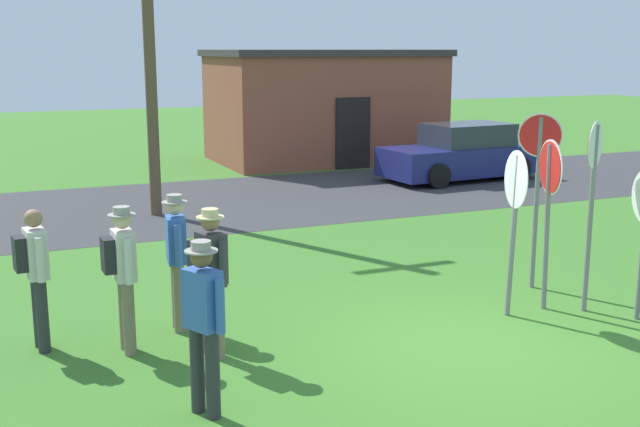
{
  "coord_description": "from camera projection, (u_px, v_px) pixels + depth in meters",
  "views": [
    {
      "loc": [
        -5.07,
        -7.4,
        3.49
      ],
      "look_at": [
        -0.97,
        2.16,
        1.3
      ],
      "focal_mm": 44.12,
      "sensor_mm": 36.0,
      "label": 1
    }
  ],
  "objects": [
    {
      "name": "stop_sign_low_front",
      "position": [
        538.0,
        174.0,
        11.36
      ],
      "size": [
        0.5,
        0.4,
        2.58
      ],
      "color": "slate",
      "rests_on": "ground"
    },
    {
      "name": "stop_sign_rear_left",
      "position": [
        549.0,
        195.0,
        10.43
      ],
      "size": [
        0.23,
        0.71,
        2.32
      ],
      "color": "slate",
      "rests_on": "ground"
    },
    {
      "name": "person_in_teal",
      "position": [
        35.0,
        269.0,
        9.09
      ],
      "size": [
        0.38,
        0.57,
        1.69
      ],
      "color": "#2D2D33",
      "rests_on": "ground"
    },
    {
      "name": "person_near_signs",
      "position": [
        203.0,
        318.0,
        7.44
      ],
      "size": [
        0.36,
        0.52,
        1.74
      ],
      "color": "#2D2D33",
      "rests_on": "ground"
    },
    {
      "name": "person_on_left",
      "position": [
        210.0,
        272.0,
        8.89
      ],
      "size": [
        0.42,
        0.55,
        1.74
      ],
      "color": "#7A6B56",
      "rests_on": "ground"
    },
    {
      "name": "building_background",
      "position": [
        324.0,
        105.0,
        24.82
      ],
      "size": [
        6.92,
        4.41,
        3.46
      ],
      "color": "brown",
      "rests_on": "ground"
    },
    {
      "name": "ground_plane",
      "position": [
        467.0,
        348.0,
        9.33
      ],
      "size": [
        80.0,
        80.0,
        0.0
      ],
      "primitive_type": "plane",
      "color": "#3D7528"
    },
    {
      "name": "utility_pole",
      "position": [
        148.0,
        17.0,
        15.99
      ],
      "size": [
        1.8,
        0.24,
        7.89
      ],
      "color": "brown",
      "rests_on": "ground"
    },
    {
      "name": "person_with_sunhat",
      "position": [
        123.0,
        269.0,
        9.01
      ],
      "size": [
        0.4,
        0.57,
        1.74
      ],
      "color": "#7A6B56",
      "rests_on": "ground"
    },
    {
      "name": "person_in_dark_shirt",
      "position": [
        176.0,
        254.0,
        9.76
      ],
      "size": [
        0.32,
        0.57,
        1.74
      ],
      "color": "#7A6B56",
      "rests_on": "ground"
    },
    {
      "name": "stop_sign_nearest",
      "position": [
        515.0,
        204.0,
        10.19
      ],
      "size": [
        0.23,
        0.74,
        2.21
      ],
      "color": "slate",
      "rests_on": "ground"
    },
    {
      "name": "stop_sign_rear_right",
      "position": [
        592.0,
        187.0,
        10.32
      ],
      "size": [
        0.54,
        0.35,
        2.57
      ],
      "color": "slate",
      "rests_on": "ground"
    },
    {
      "name": "street_asphalt",
      "position": [
        226.0,
        201.0,
        18.28
      ],
      "size": [
        60.0,
        6.4,
        0.01
      ],
      "primitive_type": "cube",
      "color": "#38383A",
      "rests_on": "ground"
    },
    {
      "name": "parked_car_on_street",
      "position": [
        461.0,
        154.0,
        21.28
      ],
      "size": [
        4.42,
        2.26,
        1.51
      ],
      "color": "navy",
      "rests_on": "ground"
    }
  ]
}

